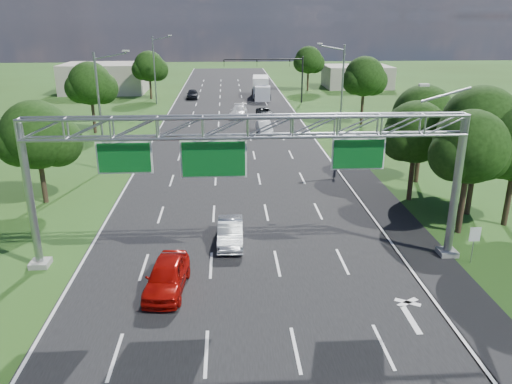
{
  "coord_description": "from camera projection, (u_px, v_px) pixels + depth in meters",
  "views": [
    {
      "loc": [
        -0.81,
        -12.74,
        12.74
      ],
      "look_at": [
        0.86,
        15.21,
        2.86
      ],
      "focal_mm": 35.0,
      "sensor_mm": 36.0,
      "label": 1
    }
  ],
  "objects": [
    {
      "name": "tree_verge_re",
      "position": [
        309.0,
        61.0,
        88.8
      ],
      "size": [
        5.76,
        4.8,
        7.84
      ],
      "color": "#2D2116",
      "rests_on": "ground"
    },
    {
      "name": "traffic_signal",
      "position": [
        280.0,
        69.0,
        76.16
      ],
      "size": [
        12.21,
        0.24,
        7.0
      ],
      "color": "black",
      "rests_on": "ground"
    },
    {
      "name": "building_right",
      "position": [
        357.0,
        77.0,
        94.15
      ],
      "size": [
        12.0,
        9.0,
        4.0
      ],
      "primitive_type": "cube",
      "color": "#AAA08F",
      "rests_on": "ground"
    },
    {
      "name": "building_left",
      "position": [
        105.0,
        78.0,
        87.63
      ],
      "size": [
        14.0,
        10.0,
        5.0
      ],
      "primitive_type": "cube",
      "color": "#AAA08F",
      "rests_on": "ground"
    },
    {
      "name": "sign_gantry",
      "position": [
        249.0,
        138.0,
        25.29
      ],
      "size": [
        23.5,
        1.0,
        9.56
      ],
      "color": "gray",
      "rests_on": "ground"
    },
    {
      "name": "streetlight_l_near",
      "position": [
        102.0,
        106.0,
        42.02
      ],
      "size": [
        2.97,
        0.22,
        10.16
      ],
      "color": "gray",
      "rests_on": "ground"
    },
    {
      "name": "car_queue_a",
      "position": [
        239.0,
        111.0,
        66.83
      ],
      "size": [
        2.7,
        5.26,
        1.46
      ],
      "primitive_type": "imported",
      "rotation": [
        0.0,
        0.0,
        -0.13
      ],
      "color": "silver",
      "rests_on": "ground"
    },
    {
      "name": "road_flare",
      "position": [
        412.0,
        240.0,
        30.03
      ],
      "size": [
        3.0,
        30.0,
        0.02
      ],
      "primitive_type": "cube",
      "color": "black",
      "rests_on": "ground"
    },
    {
      "name": "tree_verge_rd",
      "position": [
        365.0,
        78.0,
        60.53
      ],
      "size": [
        5.76,
        4.8,
        8.28
      ],
      "color": "#2D2116",
      "rests_on": "ground"
    },
    {
      "name": "ground",
      "position": [
        236.0,
        167.0,
        44.52
      ],
      "size": [
        220.0,
        220.0,
        0.0
      ],
      "primitive_type": "plane",
      "color": "#2A4815",
      "rests_on": "ground"
    },
    {
      "name": "streetlight_l_far",
      "position": [
        156.0,
        67.0,
        74.97
      ],
      "size": [
        2.97,
        0.22,
        10.16
      ],
      "color": "gray",
      "rests_on": "ground"
    },
    {
      "name": "tree_verge_lb",
      "position": [
        91.0,
        85.0,
        55.97
      ],
      "size": [
        5.76,
        4.8,
        8.06
      ],
      "color": "#2D2116",
      "rests_on": "ground"
    },
    {
      "name": "tree_verge_lc",
      "position": [
        150.0,
        68.0,
        79.82
      ],
      "size": [
        5.76,
        4.8,
        7.62
      ],
      "color": "#2D2116",
      "rests_on": "ground"
    },
    {
      "name": "tree_verge_la",
      "position": [
        38.0,
        138.0,
        34.65
      ],
      "size": [
        5.76,
        4.8,
        7.4
      ],
      "color": "#2D2116",
      "rests_on": "ground"
    },
    {
      "name": "box_truck",
      "position": [
        261.0,
        88.0,
        82.27
      ],
      "size": [
        2.93,
        8.9,
        3.32
      ],
      "rotation": [
        0.0,
        0.0,
        -0.06
      ],
      "color": "silver",
      "rests_on": "ground"
    },
    {
      "name": "streetlight_r_mid",
      "position": [
        340.0,
        88.0,
        52.71
      ],
      "size": [
        2.97,
        0.22,
        10.16
      ],
      "color": "gray",
      "rests_on": "ground"
    },
    {
      "name": "red_coupe",
      "position": [
        167.0,
        276.0,
        24.31
      ],
      "size": [
        2.21,
        4.69,
        1.55
      ],
      "primitive_type": "imported",
      "rotation": [
        0.0,
        0.0,
        -0.08
      ],
      "color": "#A90D07",
      "rests_on": "ground"
    },
    {
      "name": "tree_cluster_right",
      "position": [
        460.0,
        134.0,
        33.4
      ],
      "size": [
        9.91,
        14.6,
        8.68
      ],
      "color": "#2D2116",
      "rests_on": "ground"
    },
    {
      "name": "regulatory_sign",
      "position": [
        475.0,
        238.0,
        26.81
      ],
      "size": [
        0.6,
        0.08,
        2.1
      ],
      "color": "gray",
      "rests_on": "ground"
    },
    {
      "name": "car_queue_d",
      "position": [
        264.0,
        127.0,
        57.34
      ],
      "size": [
        1.83,
        4.32,
        1.39
      ],
      "primitive_type": "imported",
      "rotation": [
        0.0,
        0.0,
        0.09
      ],
      "color": "silver",
      "rests_on": "ground"
    },
    {
      "name": "car_queue_b",
      "position": [
        265.0,
        112.0,
        67.13
      ],
      "size": [
        2.36,
        4.21,
        1.11
      ],
      "primitive_type": "imported",
      "rotation": [
        0.0,
        0.0,
        0.13
      ],
      "color": "black",
      "rests_on": "ground"
    },
    {
      "name": "car_queue_c",
      "position": [
        192.0,
        94.0,
        81.52
      ],
      "size": [
        1.87,
        4.43,
        1.49
      ],
      "primitive_type": "imported",
      "rotation": [
        0.0,
        0.0,
        0.02
      ],
      "color": "black",
      "rests_on": "ground"
    },
    {
      "name": "road",
      "position": [
        236.0,
        167.0,
        44.52
      ],
      "size": [
        18.0,
        180.0,
        0.02
      ],
      "primitive_type": "cube",
      "color": "black",
      "rests_on": "ground"
    },
    {
      "name": "silver_sedan",
      "position": [
        230.0,
        232.0,
        29.45
      ],
      "size": [
        1.55,
        4.25,
        1.39
      ],
      "primitive_type": "imported",
      "rotation": [
        0.0,
        0.0,
        -0.02
      ],
      "color": "#A2A8AD",
      "rests_on": "ground"
    }
  ]
}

